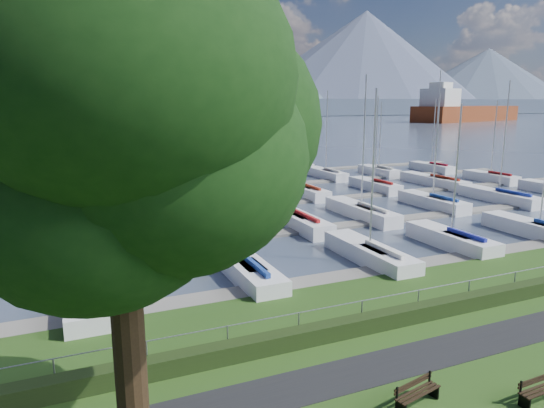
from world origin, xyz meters
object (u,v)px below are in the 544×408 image
crane (188,151)px  tree (154,124)px  bench_left (417,393)px  bench_right (541,389)px

crane → tree: bearing=-100.3°
crane → bench_left: bearing=-85.9°
bench_left → bench_right: 4.06m
crane → bench_right: bearing=-79.1°
bench_right → crane: size_ratio=0.08×
bench_right → bench_left: bearing=157.5°
bench_left → crane: bearing=77.7°
bench_left → tree: (-7.96, -0.83, 8.61)m
bench_right → crane: crane is taller
bench_right → crane: bearing=94.7°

